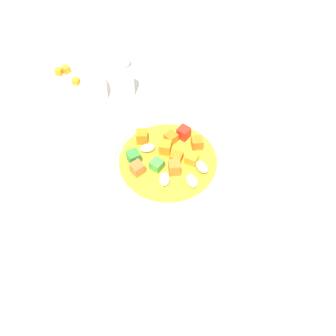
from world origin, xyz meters
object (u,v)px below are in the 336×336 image
at_px(soup_bowl_main, 168,167).
at_px(spoon, 66,170).
at_px(side_bowl_small, 71,89).
at_px(pepper_shaker, 123,75).

bearing_deg(soup_bowl_main, spoon, -87.23).
xyz_separation_m(side_bowl_small, pepper_shaker, (-0.01, 0.09, 0.03)).
distance_m(soup_bowl_main, pepper_shaker, 0.19).
bearing_deg(side_bowl_small, pepper_shaker, 99.24).
relative_size(spoon, pepper_shaker, 2.34).
height_order(spoon, side_bowl_small, side_bowl_small).
bearing_deg(pepper_shaker, side_bowl_small, -80.76).
xyz_separation_m(spoon, pepper_shaker, (-0.17, 0.06, 0.04)).
bearing_deg(spoon, pepper_shaker, 173.53).
xyz_separation_m(soup_bowl_main, spoon, (0.01, -0.15, -0.02)).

